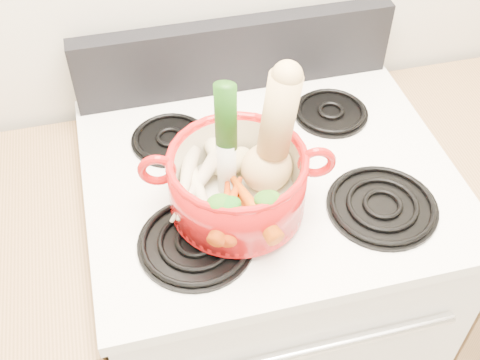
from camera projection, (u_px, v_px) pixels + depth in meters
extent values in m
cube|color=white|center=(263.00, 296.00, 1.64)|extent=(0.76, 0.65, 0.92)
cube|color=white|center=(269.00, 174.00, 1.29)|extent=(0.78, 0.67, 0.03)
cube|color=black|center=(236.00, 55.00, 1.42)|extent=(0.76, 0.05, 0.18)
cylinder|color=silver|center=(314.00, 350.00, 1.18)|extent=(0.60, 0.02, 0.02)
cylinder|color=black|center=(196.00, 242.00, 1.14)|extent=(0.22, 0.22, 0.02)
cylinder|color=black|center=(382.00, 205.00, 1.20)|extent=(0.22, 0.22, 0.02)
cylinder|color=black|center=(170.00, 138.00, 1.34)|extent=(0.17, 0.17, 0.02)
cylinder|color=black|center=(331.00, 111.00, 1.40)|extent=(0.17, 0.17, 0.02)
cylinder|color=#AE0F0E|center=(237.00, 183.00, 1.14)|extent=(0.30, 0.30, 0.13)
torus|color=#AE0F0E|center=(157.00, 170.00, 1.10)|extent=(0.07, 0.03, 0.07)
torus|color=#AE0F0E|center=(317.00, 162.00, 1.12)|extent=(0.07, 0.03, 0.07)
cylinder|color=beige|center=(226.00, 139.00, 1.09)|extent=(0.05, 0.06, 0.27)
ellipsoid|color=#D1BC81|center=(228.00, 162.00, 1.20)|extent=(0.10, 0.08, 0.05)
cone|color=beige|center=(198.00, 189.00, 1.15)|extent=(0.07, 0.22, 0.06)
cone|color=beige|center=(196.00, 185.00, 1.15)|extent=(0.15, 0.16, 0.05)
cone|color=beige|center=(220.00, 161.00, 1.18)|extent=(0.07, 0.21, 0.06)
cone|color=beige|center=(185.00, 182.00, 1.14)|extent=(0.09, 0.17, 0.05)
cone|color=#C53E09|center=(247.00, 204.00, 1.13)|extent=(0.08, 0.16, 0.05)
cone|color=red|center=(228.00, 210.00, 1.11)|extent=(0.06, 0.15, 0.04)
cone|color=#CF520A|center=(250.00, 204.00, 1.11)|extent=(0.08, 0.19, 0.05)
cone|color=#BE3609|center=(228.00, 210.00, 1.10)|extent=(0.11, 0.15, 0.05)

